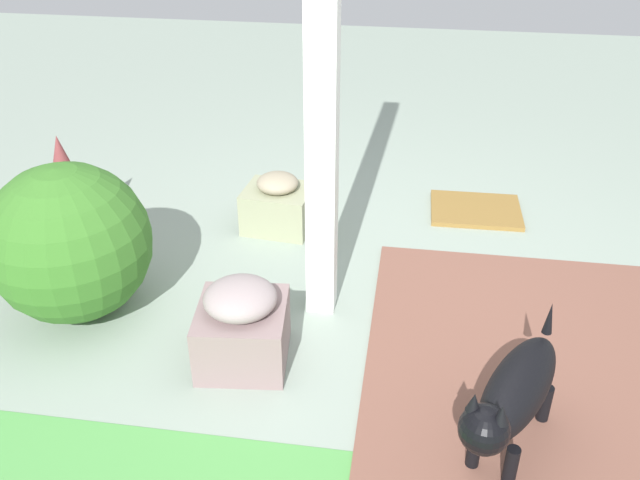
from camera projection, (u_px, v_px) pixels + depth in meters
The scene contains 9 objects.
ground_plane at pixel (352, 305), 3.64m from camera, with size 12.00×12.00×0.00m, color gray.
brick_path at pixel (569, 406), 2.99m from camera, with size 1.80×2.40×0.02m, color brown.
porch_pillar at pixel (322, 70), 3.00m from camera, with size 0.14×0.14×2.52m, color white.
stone_planter_nearest at pixel (278, 205), 4.27m from camera, with size 0.44×0.38×0.37m.
stone_planter_mid at pixel (242, 325), 3.17m from camera, with size 0.45×0.46×0.43m.
round_shrub at pixel (70, 243), 3.41m from camera, with size 0.81×0.81×0.81m, color #366D25.
terracotta_pot_spiky at pixel (67, 188), 4.13m from camera, with size 0.27×0.27×0.65m.
dog at pixel (513, 395), 2.62m from camera, with size 0.48×0.76×0.54m.
doormat at pixel (476, 210), 4.52m from camera, with size 0.58×0.46×0.03m, color olive.
Camera 1 is at (-0.27, 2.94, 2.16)m, focal length 38.64 mm.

